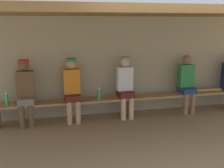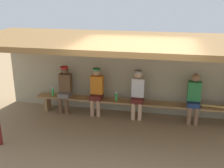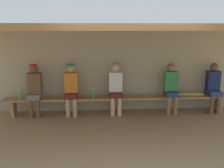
{
  "view_description": "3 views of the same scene",
  "coord_description": "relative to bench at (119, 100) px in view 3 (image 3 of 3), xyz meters",
  "views": [
    {
      "loc": [
        -1.75,
        -4.06,
        2.09
      ],
      "look_at": [
        -0.47,
        1.17,
        0.86
      ],
      "focal_mm": 43.96,
      "sensor_mm": 36.0,
      "label": 1
    },
    {
      "loc": [
        0.67,
        -5.62,
        3.36
      ],
      "look_at": [
        -0.76,
        1.36,
        0.99
      ],
      "focal_mm": 44.93,
      "sensor_mm": 36.0,
      "label": 2
    },
    {
      "loc": [
        -0.6,
        -4.76,
        2.24
      ],
      "look_at": [
        -0.2,
        1.27,
        0.88
      ],
      "focal_mm": 39.75,
      "sensor_mm": 36.0,
      "label": 3
    }
  ],
  "objects": [
    {
      "name": "player_in_white",
      "position": [
        -2.18,
        0.0,
        0.36
      ],
      "size": [
        0.34,
        0.42,
        1.34
      ],
      "color": "slate",
      "rests_on": "ground"
    },
    {
      "name": "player_shirtless_tan",
      "position": [
        2.57,
        0.0,
        0.34
      ],
      "size": [
        0.34,
        0.42,
        1.34
      ],
      "color": "navy",
      "rests_on": "ground"
    },
    {
      "name": "baseball_bat",
      "position": [
        1.89,
        -0.0,
        0.11
      ],
      "size": [
        0.85,
        0.12,
        0.07
      ],
      "primitive_type": "cylinder",
      "rotation": [
        0.0,
        1.57,
        -0.06
      ],
      "color": "tan",
      "rests_on": "bench"
    },
    {
      "name": "water_bottle_orange",
      "position": [
        -2.55,
        -0.03,
        0.19
      ],
      "size": [
        0.07,
        0.07,
        0.25
      ],
      "color": "green",
      "rests_on": "bench"
    },
    {
      "name": "bench",
      "position": [
        0.0,
        0.0,
        0.0
      ],
      "size": [
        6.0,
        0.36,
        0.46
      ],
      "color": "#9E7547",
      "rests_on": "ground"
    },
    {
      "name": "player_near_post",
      "position": [
        1.4,
        0.0,
        0.34
      ],
      "size": [
        0.34,
        0.42,
        1.34
      ],
      "color": "navy",
      "rests_on": "ground"
    },
    {
      "name": "water_bottle_green",
      "position": [
        -0.67,
        -0.01,
        0.19
      ],
      "size": [
        0.07,
        0.07,
        0.24
      ],
      "color": "green",
      "rests_on": "bench"
    },
    {
      "name": "ground_plane",
      "position": [
        0.0,
        -1.55,
        -0.39
      ],
      "size": [
        24.0,
        24.0,
        0.0
      ],
      "primitive_type": "plane",
      "color": "#937754"
    },
    {
      "name": "dugout_roof",
      "position": [
        0.0,
        -0.85,
        1.87
      ],
      "size": [
        8.0,
        2.8,
        0.12
      ],
      "primitive_type": "cube",
      "color": "brown",
      "rests_on": "back_wall"
    },
    {
      "name": "player_rightmost",
      "position": [
        -1.24,
        0.0,
        0.36
      ],
      "size": [
        0.34,
        0.42,
        1.34
      ],
      "color": "#591E19",
      "rests_on": "ground"
    },
    {
      "name": "player_in_red",
      "position": [
        -0.08,
        0.0,
        0.36
      ],
      "size": [
        0.34,
        0.42,
        1.34
      ],
      "color": "#591E19",
      "rests_on": "ground"
    },
    {
      "name": "back_wall",
      "position": [
        0.0,
        0.45,
        0.71
      ],
      "size": [
        8.0,
        0.2,
        2.2
      ],
      "primitive_type": "cube",
      "color": "tan",
      "rests_on": "ground"
    }
  ]
}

